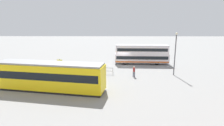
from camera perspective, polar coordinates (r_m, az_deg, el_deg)
The scene contains 8 objects.
ground_plane at distance 35.56m, azimuth 3.45°, elevation -0.59°, with size 160.00×160.00×0.00m, color gray.
double_decker_bus at distance 36.65m, azimuth 9.25°, elevation 2.74°, with size 10.62×2.87×3.79m.
tram_yellow at distance 23.11m, azimuth -19.08°, elevation -3.85°, with size 13.65×4.96×3.44m.
pedestrian_near_railing at distance 29.95m, azimuth -3.24°, elevation -1.14°, with size 0.44×0.44×1.70m.
pedestrian_crossing at distance 27.65m, azimuth 6.92°, elevation -2.44°, with size 0.44×0.44×1.64m.
pedestrian_railing at distance 29.33m, azimuth -6.35°, elevation -1.98°, with size 6.85×0.81×1.08m.
info_sign at distance 30.51m, azimuth -16.08°, elevation -0.16°, with size 0.92×0.19×2.35m.
street_lamp at distance 29.43m, azimuth 19.29°, elevation 3.72°, with size 0.36×0.36×6.63m.
Camera 1 is at (1.71, 34.61, 7.97)m, focal length 29.08 mm.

